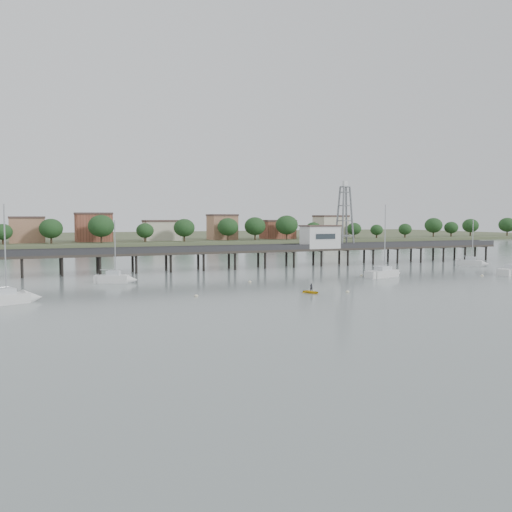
{
  "coord_description": "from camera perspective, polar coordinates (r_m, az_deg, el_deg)",
  "views": [
    {
      "loc": [
        -39.26,
        -54.16,
        11.18
      ],
      "look_at": [
        1.47,
        42.0,
        4.0
      ],
      "focal_mm": 40.0,
      "sensor_mm": 36.0,
      "label": 1
    }
  ],
  "objects": [
    {
      "name": "ground_plane",
      "position": [
        67.82,
        12.87,
        -5.65
      ],
      "size": [
        500.0,
        500.0,
        0.0
      ],
      "primitive_type": "plane",
      "color": "slate",
      "rests_on": "ground"
    },
    {
      "name": "pier",
      "position": [
        120.95,
        -3.97,
        0.42
      ],
      "size": [
        150.0,
        5.0,
        5.5
      ],
      "color": "#2D2823",
      "rests_on": "ground"
    },
    {
      "name": "pier_building",
      "position": [
        131.08,
        6.42,
        1.94
      ],
      "size": [
        8.4,
        5.4,
        5.3
      ],
      "color": "silver",
      "rests_on": "ground"
    },
    {
      "name": "lattice_tower",
      "position": [
        134.31,
        8.86,
        3.85
      ],
      "size": [
        3.2,
        3.2,
        15.5
      ],
      "color": "slate",
      "rests_on": "ground"
    },
    {
      "name": "sailboat_c",
      "position": [
        109.57,
        13.03,
        -1.69
      ],
      "size": [
        9.01,
        4.93,
        14.26
      ],
      "rotation": [
        0.0,
        0.0,
        0.3
      ],
      "color": "silver",
      "rests_on": "ground"
    },
    {
      "name": "sailboat_a",
      "position": [
        80.38,
        -23.09,
        -3.92
      ],
      "size": [
        8.51,
        5.25,
        13.56
      ],
      "rotation": [
        0.0,
        0.0,
        0.38
      ],
      "color": "silver",
      "rests_on": "ground"
    },
    {
      "name": "sailboat_e",
      "position": [
        139.29,
        21.03,
        -0.66
      ],
      "size": [
        5.87,
        6.06,
        10.97
      ],
      "rotation": [
        0.0,
        0.0,
        -0.81
      ],
      "color": "silver",
      "rests_on": "ground"
    },
    {
      "name": "sailboat_b",
      "position": [
        99.74,
        -13.55,
        -2.23
      ],
      "size": [
        6.88,
        4.38,
        11.15
      ],
      "rotation": [
        0.0,
        0.0,
        -0.4
      ],
      "color": "silver",
      "rests_on": "ground"
    },
    {
      "name": "white_tender",
      "position": [
        102.07,
        -13.65,
        -2.23
      ],
      "size": [
        3.65,
        2.2,
        1.33
      ],
      "rotation": [
        0.0,
        0.0,
        0.24
      ],
      "color": "silver",
      "rests_on": "ground"
    },
    {
      "name": "yellow_dinghy",
      "position": [
        84.32,
        5.55,
        -3.7
      ],
      "size": [
        2.08,
        1.24,
        2.8
      ],
      "primitive_type": "imported",
      "rotation": [
        0.0,
        0.0,
        0.35
      ],
      "color": "yellow",
      "rests_on": "ground"
    },
    {
      "name": "dinghy_occupant",
      "position": [
        84.32,
        5.55,
        -3.7
      ],
      "size": [
        0.81,
        1.26,
        0.28
      ],
      "primitive_type": "imported",
      "rotation": [
        0.0,
        0.0,
        2.79
      ],
      "color": "black",
      "rests_on": "ground"
    },
    {
      "name": "mooring_buoys",
      "position": [
        93.14,
        3.05,
        -2.92
      ],
      "size": [
        85.27,
        19.78,
        0.39
      ],
      "color": "beige",
      "rests_on": "ground"
    },
    {
      "name": "far_shore",
      "position": [
        296.57,
        -15.27,
        1.82
      ],
      "size": [
        500.0,
        170.0,
        10.4
      ],
      "color": "#475133",
      "rests_on": "ground"
    }
  ]
}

